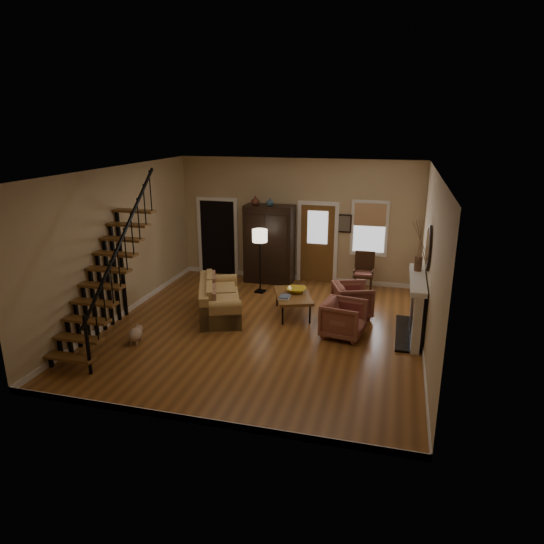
% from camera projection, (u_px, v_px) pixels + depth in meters
% --- Properties ---
extents(room, '(7.00, 7.33, 3.30)m').
position_uv_depth(room, '(266.00, 240.00, 11.53)').
color(room, brown).
rests_on(room, ground).
extents(staircase, '(0.94, 2.80, 3.20)m').
position_uv_depth(staircase, '(104.00, 264.00, 9.25)').
color(staircase, brown).
rests_on(staircase, ground).
extents(fireplace, '(0.33, 1.95, 2.30)m').
position_uv_depth(fireplace, '(419.00, 301.00, 9.73)').
color(fireplace, black).
rests_on(fireplace, ground).
extents(armoire, '(1.30, 0.60, 2.10)m').
position_uv_depth(armoire, '(269.00, 244.00, 13.02)').
color(armoire, black).
rests_on(armoire, ground).
extents(vase_a, '(0.24, 0.24, 0.25)m').
position_uv_depth(vase_a, '(255.00, 201.00, 12.66)').
color(vase_a, '#4C2619').
rests_on(vase_a, armoire).
extents(vase_b, '(0.20, 0.20, 0.21)m').
position_uv_depth(vase_b, '(270.00, 202.00, 12.57)').
color(vase_b, '#334C60').
rests_on(vase_b, armoire).
extents(sofa, '(1.56, 2.20, 0.75)m').
position_uv_depth(sofa, '(220.00, 299.00, 10.92)').
color(sofa, tan).
rests_on(sofa, ground).
extents(coffee_table, '(1.14, 1.45, 0.49)m').
position_uv_depth(coffee_table, '(293.00, 304.00, 10.95)').
color(coffee_table, brown).
rests_on(coffee_table, ground).
extents(bowl, '(0.44, 0.44, 0.11)m').
position_uv_depth(bowl, '(296.00, 290.00, 10.98)').
color(bowl, gold).
rests_on(bowl, coffee_table).
extents(books, '(0.23, 0.32, 0.06)m').
position_uv_depth(books, '(285.00, 297.00, 10.62)').
color(books, beige).
rests_on(books, coffee_table).
extents(armchair_left, '(0.94, 0.92, 0.75)m').
position_uv_depth(armchair_left, '(344.00, 319.00, 9.80)').
color(armchair_left, maroon).
rests_on(armchair_left, ground).
extents(armchair_right, '(1.05, 1.03, 0.75)m').
position_uv_depth(armchair_right, '(352.00, 300.00, 10.85)').
color(armchair_right, maroon).
rests_on(armchair_right, ground).
extents(floor_lamp, '(0.43, 0.43, 1.64)m').
position_uv_depth(floor_lamp, '(260.00, 261.00, 12.23)').
color(floor_lamp, black).
rests_on(floor_lamp, ground).
extents(side_chair, '(0.54, 0.54, 1.02)m').
position_uv_depth(side_chair, '(364.00, 273.00, 12.37)').
color(side_chair, '#362011').
rests_on(side_chair, ground).
extents(dog, '(0.33, 0.48, 0.32)m').
position_uv_depth(dog, '(135.00, 335.00, 9.55)').
color(dog, tan).
rests_on(dog, ground).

